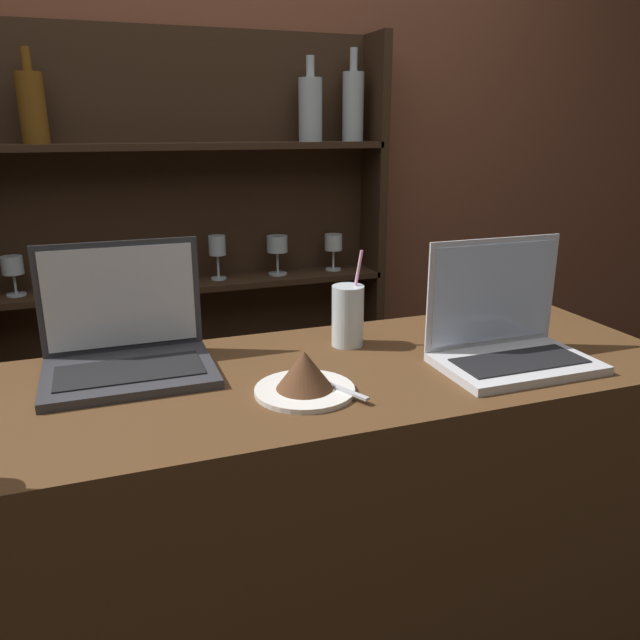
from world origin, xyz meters
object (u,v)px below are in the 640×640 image
(cake_plate, at_px, (305,376))
(water_glass, at_px, (348,316))
(laptop_near, at_px, (126,344))
(laptop_far, at_px, (507,334))

(cake_plate, height_order, water_glass, water_glass)
(laptop_near, relative_size, water_glass, 1.51)
(laptop_far, bearing_deg, laptop_near, 163.64)
(laptop_near, xyz_separation_m, laptop_far, (0.75, -0.22, 0.01))
(laptop_far, distance_m, cake_plate, 0.45)
(laptop_near, xyz_separation_m, cake_plate, (0.30, -0.23, -0.02))
(laptop_near, bearing_deg, cake_plate, -37.49)
(laptop_far, relative_size, water_glass, 1.46)
(laptop_far, relative_size, cake_plate, 1.68)
(cake_plate, bearing_deg, water_glass, 51.43)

